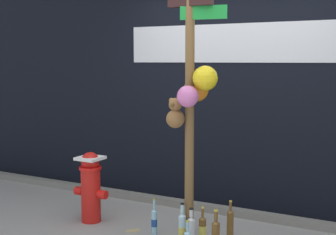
{
  "coord_description": "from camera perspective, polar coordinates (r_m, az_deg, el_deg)",
  "views": [
    {
      "loc": [
        1.87,
        -3.67,
        1.7
      ],
      "look_at": [
        -0.24,
        0.27,
        1.16
      ],
      "focal_mm": 51.12,
      "sensor_mm": 36.0,
      "label": 1
    }
  ],
  "objects": [
    {
      "name": "building_wall",
      "position": [
        5.55,
        8.57,
        9.77
      ],
      "size": [
        10.0,
        0.21,
        3.98
      ],
      "color": "black",
      "rests_on": "ground_plane"
    },
    {
      "name": "curb_strip",
      "position": [
        5.44,
        6.82,
        -10.96
      ],
      "size": [
        8.0,
        0.12,
        0.08
      ],
      "primitive_type": "cube",
      "color": "slate",
      "rests_on": "ground_plane"
    },
    {
      "name": "memorial_post",
      "position": [
        4.38,
        2.98,
        4.74
      ],
      "size": [
        0.57,
        0.54,
        2.54
      ],
      "color": "brown",
      "rests_on": "ground_plane"
    },
    {
      "name": "fire_hydrant",
      "position": [
        5.14,
        -9.2,
        -7.97
      ],
      "size": [
        0.39,
        0.25,
        0.75
      ],
      "color": "red",
      "rests_on": "ground_plane"
    },
    {
      "name": "bottle_0",
      "position": [
        4.81,
        -1.65,
        -12.22
      ],
      "size": [
        0.06,
        0.06,
        0.35
      ],
      "color": "#93CCE0",
      "rests_on": "ground_plane"
    },
    {
      "name": "bottle_1",
      "position": [
        4.54,
        4.13,
        -13.25
      ],
      "size": [
        0.07,
        0.07,
        0.36
      ],
      "color": "brown",
      "rests_on": "ground_plane"
    },
    {
      "name": "bottle_3",
      "position": [
        4.59,
        1.71,
        -12.94
      ],
      "size": [
        0.08,
        0.08,
        0.38
      ],
      "color": "#B2DBEA",
      "rests_on": "ground_plane"
    },
    {
      "name": "bottle_4",
      "position": [
        4.47,
        2.78,
        -13.35
      ],
      "size": [
        0.07,
        0.07,
        0.37
      ],
      "color": "silver",
      "rests_on": "ground_plane"
    },
    {
      "name": "bottle_5",
      "position": [
        4.87,
        2.33,
        -11.78
      ],
      "size": [
        0.07,
        0.07,
        0.34
      ],
      "color": "#93CCE0",
      "rests_on": "ground_plane"
    },
    {
      "name": "bottle_7",
      "position": [
        4.65,
        7.43,
        -12.53
      ],
      "size": [
        0.06,
        0.06,
        0.39
      ],
      "color": "brown",
      "rests_on": "ground_plane"
    },
    {
      "name": "litter_0",
      "position": [
        5.55,
        2.03,
        -10.95
      ],
      "size": [
        0.11,
        0.17,
        0.01
      ],
      "primitive_type": "cube",
      "rotation": [
        0.0,
        0.0,
        1.72
      ],
      "color": "tan",
      "rests_on": "ground_plane"
    },
    {
      "name": "litter_3",
      "position": [
        4.93,
        -4.22,
        -13.29
      ],
      "size": [
        0.16,
        0.16,
        0.01
      ],
      "primitive_type": "cube",
      "rotation": [
        0.0,
        0.0,
        0.85
      ],
      "color": "tan",
      "rests_on": "ground_plane"
    }
  ]
}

